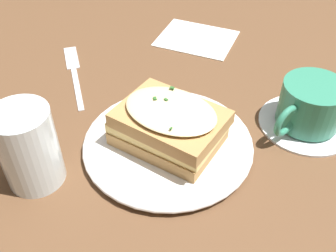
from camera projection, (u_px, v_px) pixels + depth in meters
ground_plane at (184, 145)px, 0.55m from camera, size 2.40×2.40×0.00m
dinner_plate at (168, 144)px, 0.54m from camera, size 0.23×0.23×0.01m
sandwich at (169, 125)px, 0.51m from camera, size 0.17×0.15×0.06m
teacup_with_saucer at (310, 107)px, 0.55m from camera, size 0.14×0.14×0.07m
water_glass at (28, 148)px, 0.47m from camera, size 0.07×0.07×0.11m
fork at (73, 68)px, 0.68m from camera, size 0.09×0.18×0.00m
napkin at (197, 38)px, 0.76m from camera, size 0.17×0.15×0.00m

